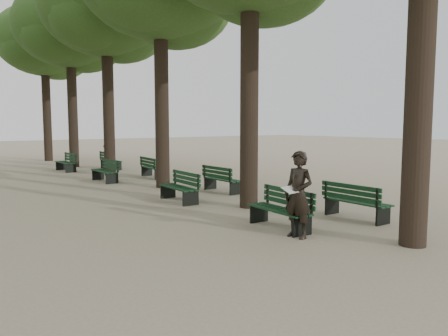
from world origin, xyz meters
TOP-DOWN VIEW (x-y plane):
  - ground at (0.00, 0.00)m, footprint 120.00×120.00m
  - tree_central_3 at (1.50, 13.00)m, footprint 6.00×6.00m
  - tree_central_4 at (1.50, 18.00)m, footprint 6.00×6.00m
  - tree_central_5 at (1.50, 23.00)m, footprint 6.00×6.00m
  - bench_left_0 at (0.37, 0.61)m, footprint 0.74×1.85m
  - bench_left_1 at (0.37, 5.01)m, footprint 0.72×1.84m
  - bench_left_2 at (0.37, 10.88)m, footprint 0.61×1.81m
  - bench_left_3 at (0.37, 15.94)m, footprint 0.58×1.80m
  - bench_right_0 at (2.63, 0.14)m, footprint 0.63×1.82m
  - bench_right_1 at (2.63, 5.73)m, footprint 0.62×1.82m
  - bench_right_2 at (2.63, 10.86)m, footprint 0.75×1.85m
  - bench_right_3 at (2.63, 15.58)m, footprint 0.60×1.81m
  - man_with_map at (0.13, -0.19)m, footprint 0.66×0.77m
  - pedestrian_c at (4.91, 21.21)m, footprint 0.75×1.09m

SIDE VIEW (x-z plane):
  - ground at x=0.00m, z-range 0.00..0.00m
  - bench_left_0 at x=0.37m, z-range -0.19..0.73m
  - bench_left_1 at x=0.37m, z-range -0.19..0.73m
  - bench_left_2 at x=0.37m, z-range -0.19..0.73m
  - bench_left_3 at x=0.37m, z-range -0.19..0.73m
  - bench_right_0 at x=2.63m, z-range -0.19..0.73m
  - bench_right_1 at x=2.63m, z-range -0.19..0.73m
  - bench_right_2 at x=2.63m, z-range -0.19..0.73m
  - bench_right_3 at x=2.63m, z-range -0.19..0.73m
  - pedestrian_c at x=4.91m, z-range 0.00..1.76m
  - man_with_map at x=0.13m, z-range 0.00..1.85m
  - tree_central_3 at x=1.50m, z-range 2.68..12.63m
  - tree_central_4 at x=1.50m, z-range 2.68..12.63m
  - tree_central_5 at x=1.50m, z-range 2.68..12.63m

